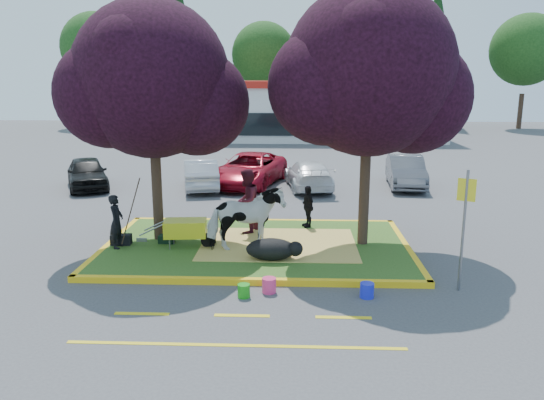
{
  "coord_description": "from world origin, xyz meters",
  "views": [
    {
      "loc": [
        1.0,
        -13.85,
        4.57
      ],
      "look_at": [
        0.4,
        0.5,
        1.27
      ],
      "focal_mm": 35.0,
      "sensor_mm": 36.0,
      "label": 1
    }
  ],
  "objects_px": {
    "calf": "(271,249)",
    "bucket_pink": "(269,285)",
    "bucket_green": "(244,291)",
    "bucket_blue": "(367,290)",
    "cow": "(246,219)",
    "car_silver": "(201,174)",
    "sign_post": "(464,217)",
    "car_black": "(87,173)",
    "handler": "(116,221)",
    "wheelbarrow": "(186,229)"
  },
  "relations": [
    {
      "from": "wheelbarrow",
      "to": "bucket_blue",
      "type": "bearing_deg",
      "value": -38.27
    },
    {
      "from": "sign_post",
      "to": "bucket_pink",
      "type": "height_order",
      "value": "sign_post"
    },
    {
      "from": "handler",
      "to": "car_silver",
      "type": "distance_m",
      "value": 8.61
    },
    {
      "from": "wheelbarrow",
      "to": "bucket_pink",
      "type": "distance_m",
      "value": 3.58
    },
    {
      "from": "calf",
      "to": "bucket_blue",
      "type": "height_order",
      "value": "calf"
    },
    {
      "from": "handler",
      "to": "bucket_blue",
      "type": "distance_m",
      "value": 6.88
    },
    {
      "from": "cow",
      "to": "bucket_blue",
      "type": "bearing_deg",
      "value": -154.29
    },
    {
      "from": "calf",
      "to": "handler",
      "type": "bearing_deg",
      "value": 155.63
    },
    {
      "from": "calf",
      "to": "sign_post",
      "type": "bearing_deg",
      "value": -31.91
    },
    {
      "from": "calf",
      "to": "car_black",
      "type": "xyz_separation_m",
      "value": [
        -8.25,
        9.27,
        0.24
      ]
    },
    {
      "from": "bucket_pink",
      "to": "car_black",
      "type": "xyz_separation_m",
      "value": [
        -8.28,
        11.0,
        0.49
      ]
    },
    {
      "from": "cow",
      "to": "car_silver",
      "type": "height_order",
      "value": "cow"
    },
    {
      "from": "handler",
      "to": "bucket_green",
      "type": "height_order",
      "value": "handler"
    },
    {
      "from": "bucket_pink",
      "to": "bucket_blue",
      "type": "distance_m",
      "value": 2.11
    },
    {
      "from": "car_black",
      "to": "car_silver",
      "type": "bearing_deg",
      "value": -23.13
    },
    {
      "from": "calf",
      "to": "car_black",
      "type": "height_order",
      "value": "car_black"
    },
    {
      "from": "car_black",
      "to": "wheelbarrow",
      "type": "bearing_deg",
      "value": -79.1
    },
    {
      "from": "car_black",
      "to": "car_silver",
      "type": "xyz_separation_m",
      "value": [
        4.84,
        0.12,
        -0.02
      ]
    },
    {
      "from": "calf",
      "to": "handler",
      "type": "xyz_separation_m",
      "value": [
        -4.15,
        0.81,
        0.45
      ]
    },
    {
      "from": "cow",
      "to": "sign_post",
      "type": "xyz_separation_m",
      "value": [
        4.92,
        -2.21,
        0.69
      ]
    },
    {
      "from": "bucket_blue",
      "to": "car_black",
      "type": "relative_size",
      "value": 0.08
    },
    {
      "from": "car_silver",
      "to": "bucket_pink",
      "type": "bearing_deg",
      "value": 94.68
    },
    {
      "from": "calf",
      "to": "bucket_pink",
      "type": "bearing_deg",
      "value": -102.2
    },
    {
      "from": "bucket_pink",
      "to": "bucket_blue",
      "type": "xyz_separation_m",
      "value": [
        2.1,
        -0.18,
        -0.0
      ]
    },
    {
      "from": "wheelbarrow",
      "to": "bucket_green",
      "type": "relative_size",
      "value": 6.91
    },
    {
      "from": "car_black",
      "to": "cow",
      "type": "bearing_deg",
      "value": -72.83
    },
    {
      "from": "sign_post",
      "to": "car_black",
      "type": "height_order",
      "value": "sign_post"
    },
    {
      "from": "wheelbarrow",
      "to": "sign_post",
      "type": "distance_m",
      "value": 7.02
    },
    {
      "from": "calf",
      "to": "bucket_pink",
      "type": "xyz_separation_m",
      "value": [
        0.03,
        -1.73,
        -0.26
      ]
    },
    {
      "from": "sign_post",
      "to": "bucket_green",
      "type": "relative_size",
      "value": 9.39
    },
    {
      "from": "cow",
      "to": "bucket_pink",
      "type": "bearing_deg",
      "value": 175.55
    },
    {
      "from": "calf",
      "to": "car_black",
      "type": "distance_m",
      "value": 12.41
    },
    {
      "from": "calf",
      "to": "bucket_green",
      "type": "height_order",
      "value": "calf"
    },
    {
      "from": "bucket_pink",
      "to": "bucket_blue",
      "type": "height_order",
      "value": "bucket_pink"
    },
    {
      "from": "bucket_blue",
      "to": "calf",
      "type": "bearing_deg",
      "value": 138.25
    },
    {
      "from": "bucket_blue",
      "to": "wheelbarrow",
      "type": "bearing_deg",
      "value": 147.54
    },
    {
      "from": "bucket_green",
      "to": "bucket_pink",
      "type": "height_order",
      "value": "bucket_pink"
    },
    {
      "from": "wheelbarrow",
      "to": "car_black",
      "type": "xyz_separation_m",
      "value": [
        -5.93,
        8.35,
        -0.01
      ]
    },
    {
      "from": "handler",
      "to": "bucket_blue",
      "type": "relative_size",
      "value": 4.48
    },
    {
      "from": "handler",
      "to": "wheelbarrow",
      "type": "relative_size",
      "value": 0.72
    },
    {
      "from": "cow",
      "to": "car_silver",
      "type": "distance_m",
      "value": 9.02
    },
    {
      "from": "car_black",
      "to": "bucket_pink",
      "type": "bearing_deg",
      "value": -77.53
    },
    {
      "from": "bucket_pink",
      "to": "car_silver",
      "type": "xyz_separation_m",
      "value": [
        -3.44,
        11.11,
        0.47
      ]
    },
    {
      "from": "calf",
      "to": "bucket_blue",
      "type": "xyz_separation_m",
      "value": [
        2.14,
        -1.91,
        -0.26
      ]
    },
    {
      "from": "calf",
      "to": "car_black",
      "type": "relative_size",
      "value": 0.32
    },
    {
      "from": "handler",
      "to": "car_silver",
      "type": "relative_size",
      "value": 0.37
    },
    {
      "from": "bucket_green",
      "to": "cow",
      "type": "bearing_deg",
      "value": 94.23
    },
    {
      "from": "sign_post",
      "to": "wheelbarrow",
      "type": "bearing_deg",
      "value": -175.23
    },
    {
      "from": "cow",
      "to": "bucket_pink",
      "type": "relative_size",
      "value": 6.02
    },
    {
      "from": "cow",
      "to": "calf",
      "type": "bearing_deg",
      "value": -159.23
    }
  ]
}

